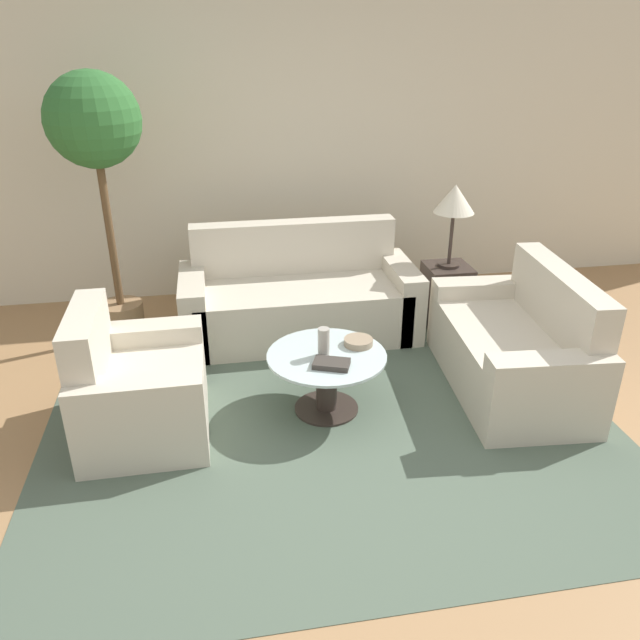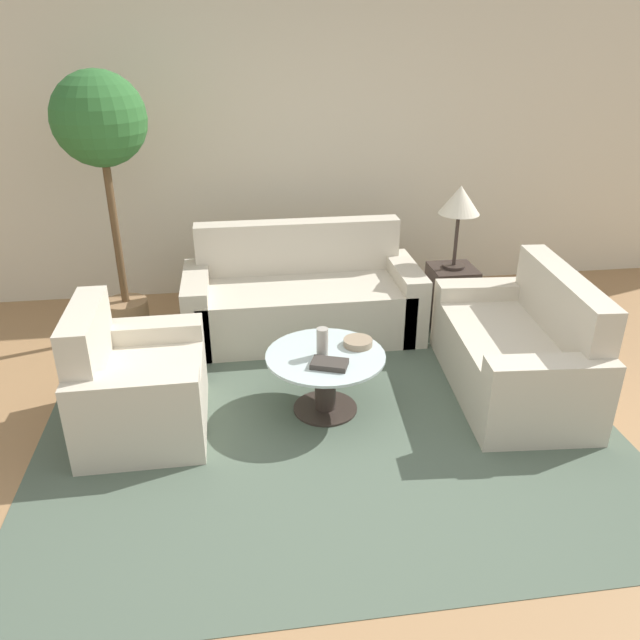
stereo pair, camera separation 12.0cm
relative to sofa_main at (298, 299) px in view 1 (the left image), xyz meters
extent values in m
plane|color=#9E754C|center=(0.06, -1.96, -0.29)|extent=(14.00, 14.00, 0.00)
cube|color=beige|center=(0.06, 1.00, 1.01)|extent=(10.00, 0.06, 2.60)
cube|color=#4C5B4C|center=(0.01, -1.23, -0.28)|extent=(3.63, 3.30, 0.01)
cube|color=beige|center=(0.00, -0.08, -0.06)|extent=(1.70, 0.82, 0.45)
cube|color=beige|center=(0.00, 0.24, 0.15)|extent=(1.70, 0.18, 0.88)
cube|color=beige|center=(-0.85, -0.08, 0.00)|extent=(0.20, 0.82, 0.57)
cube|color=beige|center=(0.85, -0.08, 0.00)|extent=(0.20, 0.82, 0.57)
cube|color=beige|center=(-1.15, -1.25, -0.06)|extent=(0.76, 0.73, 0.45)
cube|color=beige|center=(-1.43, -1.25, 0.13)|extent=(0.19, 0.72, 0.84)
cube|color=beige|center=(-1.15, -1.61, 0.00)|extent=(0.75, 0.21, 0.57)
cube|color=beige|center=(-1.15, -0.89, 0.00)|extent=(0.75, 0.21, 0.57)
cube|color=beige|center=(1.33, -1.15, -0.06)|extent=(0.87, 1.29, 0.45)
cube|color=beige|center=(1.62, -1.17, 0.14)|extent=(0.27, 1.24, 0.86)
cube|color=beige|center=(1.37, -0.53, 0.00)|extent=(0.79, 0.26, 0.57)
cube|color=beige|center=(1.28, -1.76, 0.00)|extent=(0.79, 0.26, 0.57)
cylinder|color=#332823|center=(0.01, -1.23, -0.28)|extent=(0.43, 0.43, 0.02)
cylinder|color=#332823|center=(0.01, -1.23, -0.09)|extent=(0.14, 0.14, 0.40)
cylinder|color=#B2C6C6|center=(0.01, -1.23, 0.12)|extent=(0.78, 0.78, 0.02)
cube|color=#332823|center=(1.26, -0.07, -0.03)|extent=(0.37, 0.37, 0.52)
cylinder|color=#332823|center=(1.26, -0.07, 0.25)|extent=(0.18, 0.18, 0.02)
cylinder|color=#332823|center=(1.26, -0.07, 0.47)|extent=(0.03, 0.03, 0.43)
cone|color=beige|center=(1.26, -0.07, 0.80)|extent=(0.33, 0.33, 0.23)
cylinder|color=#93704C|center=(-1.44, 0.14, -0.14)|extent=(0.35, 0.35, 0.30)
cylinder|color=brown|center=(-1.44, 0.14, 0.63)|extent=(0.06, 0.06, 1.25)
sphere|color=#2D662D|center=(-1.44, 0.14, 1.44)|extent=(0.68, 0.68, 0.68)
cylinder|color=#9E998E|center=(-0.01, -1.24, 0.23)|extent=(0.07, 0.07, 0.19)
cylinder|color=gray|center=(0.24, -1.13, 0.15)|extent=(0.19, 0.19, 0.05)
cube|color=#38332D|center=(0.01, -1.38, 0.15)|extent=(0.26, 0.21, 0.04)
camera|label=1|loc=(-0.64, -4.70, 2.05)|focal=35.00mm
camera|label=2|loc=(-0.52, -4.72, 2.05)|focal=35.00mm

